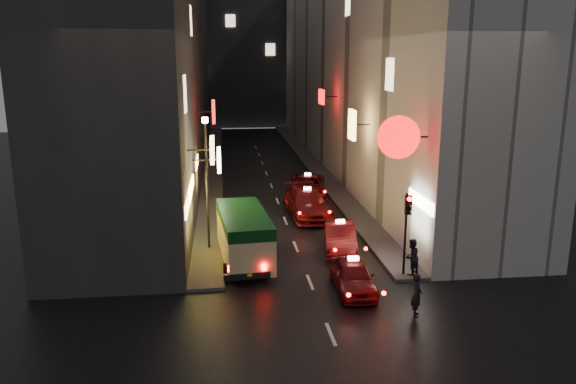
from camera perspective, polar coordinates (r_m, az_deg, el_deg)
name	(u,v)px	position (r m, az deg, el deg)	size (l,w,h in m)	color
building_left	(162,58)	(47.08, -12.64, 13.17)	(7.46, 52.00, 18.00)	#373432
building_right	(358,58)	(48.24, 7.17, 13.38)	(8.13, 52.00, 18.00)	beige
building_far	(245,42)	(78.96, -4.39, 14.92)	(30.00, 10.00, 22.00)	#37373C
sidewalk_left	(213,166)	(47.72, -7.60, 2.59)	(1.50, 52.00, 0.15)	#4B4846
sidewalk_right	(313,164)	(48.33, 2.53, 2.83)	(1.50, 52.00, 0.15)	#4B4846
minibus	(244,231)	(25.04, -4.52, -4.01)	(2.43, 5.71, 2.39)	#D6C986
taxi_near	(353,273)	(22.54, 6.61, -8.18)	(2.03, 4.66, 1.63)	maroon
taxi_second	(340,234)	(27.04, 5.30, -4.31)	(2.71, 5.14, 1.73)	maroon
taxi_third	(307,201)	(32.57, 1.97, -0.91)	(2.72, 5.91, 2.01)	maroon
taxi_far	(308,184)	(37.31, 2.01, 0.80)	(2.89, 5.43, 1.81)	maroon
pedestrian_crossing	(417,292)	(20.77, 12.97, -9.89)	(0.59, 0.38, 1.80)	black
pedestrian_sidewalk	(412,255)	(24.09, 12.45, -6.22)	(0.66, 0.41, 1.75)	black
traffic_light	(407,217)	(23.47, 12.02, -2.47)	(0.26, 0.43, 3.50)	black
lamp_post	(207,174)	(26.42, -8.26, 1.79)	(0.28, 0.28, 6.22)	black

